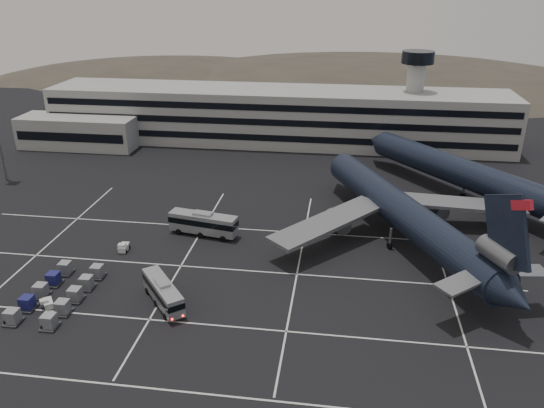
{
  "coord_description": "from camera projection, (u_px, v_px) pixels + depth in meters",
  "views": [
    {
      "loc": [
        17.81,
        -64.57,
        41.37
      ],
      "look_at": [
        6.21,
        18.34,
        5.0
      ],
      "focal_mm": 35.0,
      "sensor_mm": 36.0,
      "label": 1
    }
  ],
  "objects": [
    {
      "name": "uld_cluster",
      "position": [
        58.0,
        293.0,
        73.23
      ],
      "size": [
        7.98,
        15.17,
        1.93
      ],
      "rotation": [
        0.0,
        0.0,
        -0.05
      ],
      "color": "#2D2D30",
      "rests_on": "ground"
    },
    {
      "name": "tug_b",
      "position": [
        48.0,
        303.0,
        71.48
      ],
      "size": [
        2.26,
        2.41,
        1.34
      ],
      "rotation": [
        0.0,
        0.0,
        0.65
      ],
      "color": "silver",
      "rests_on": "ground"
    },
    {
      "name": "bus_far",
      "position": [
        203.0,
        223.0,
        90.66
      ],
      "size": [
        12.28,
        4.93,
        4.23
      ],
      "rotation": [
        0.0,
        0.0,
        1.39
      ],
      "color": "#909398",
      "rests_on": "ground"
    },
    {
      "name": "trijet_far",
      "position": [
        470.0,
        174.0,
        103.56
      ],
      "size": [
        41.2,
        48.05,
        18.08
      ],
      "rotation": [
        0.0,
        0.0,
        0.68
      ],
      "color": "black",
      "rests_on": "ground"
    },
    {
      "name": "terminal",
      "position": [
        265.0,
        116.0,
        139.63
      ],
      "size": [
        125.0,
        26.0,
        24.0
      ],
      "color": "gray",
      "rests_on": "ground"
    },
    {
      "name": "hills",
      "position": [
        346.0,
        106.0,
        234.34
      ],
      "size": [
        352.0,
        180.0,
        44.0
      ],
      "color": "#38332B",
      "rests_on": "ground"
    },
    {
      "name": "trijet_main",
      "position": [
        405.0,
        214.0,
        87.01
      ],
      "size": [
        43.23,
        54.22,
        18.08
      ],
      "rotation": [
        0.0,
        0.0,
        0.44
      ],
      "color": "black",
      "rests_on": "ground"
    },
    {
      "name": "lane_markings",
      "position": [
        220.0,
        280.0,
        77.93
      ],
      "size": [
        90.0,
        55.62,
        0.01
      ],
      "color": "silver",
      "rests_on": "ground"
    },
    {
      "name": "bus_near",
      "position": [
        163.0,
        291.0,
        71.64
      ],
      "size": [
        8.23,
        9.41,
        3.59
      ],
      "rotation": [
        0.0,
        0.0,
        0.68
      ],
      "color": "#909398",
      "rests_on": "ground"
    },
    {
      "name": "tug_a",
      "position": [
        124.0,
        247.0,
        85.95
      ],
      "size": [
        1.57,
        2.43,
        1.49
      ],
      "rotation": [
        0.0,
        0.0,
        0.08
      ],
      "color": "silver",
      "rests_on": "ground"
    },
    {
      "name": "ground",
      "position": [
        213.0,
        282.0,
        77.4
      ],
      "size": [
        260.0,
        260.0,
        0.0
      ],
      "primitive_type": "plane",
      "color": "black",
      "rests_on": "ground"
    }
  ]
}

